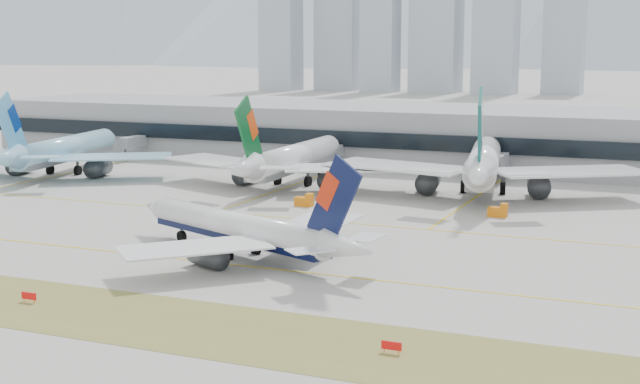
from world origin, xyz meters
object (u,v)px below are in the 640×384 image
at_px(terminal, 472,137).
at_px(widebody_korean, 61,151).
at_px(widebody_eva, 291,160).
at_px(taxiing_airliner, 245,230).
at_px(widebody_cathay, 484,164).

bearing_deg(terminal, widebody_korean, -147.19).
bearing_deg(widebody_eva, taxiing_airliner, -162.57).
height_order(taxiing_airliner, terminal, taxiing_airliner).
relative_size(widebody_eva, widebody_cathay, 0.91).
distance_m(widebody_eva, terminal, 58.51).
bearing_deg(widebody_eva, widebody_cathay, -83.65).
relative_size(widebody_eva, terminal, 0.22).
bearing_deg(widebody_eva, widebody_korean, 94.54).
distance_m(widebody_korean, widebody_cathay, 102.24).
relative_size(taxiing_airliner, widebody_korean, 0.83).
xyz_separation_m(taxiing_airliner, widebody_cathay, (20.17, 70.65, 2.26)).
xyz_separation_m(widebody_korean, widebody_cathay, (101.49, 12.33, 0.71)).
xyz_separation_m(widebody_eva, widebody_cathay, (42.52, 5.96, 0.69)).
xyz_separation_m(widebody_eva, terminal, (29.36, 50.59, 1.67)).
height_order(widebody_korean, widebody_eva, widebody_eva).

